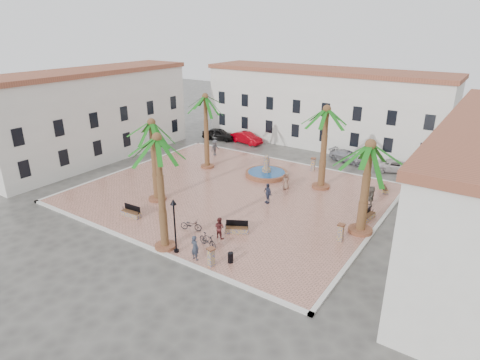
# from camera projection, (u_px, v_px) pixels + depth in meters

# --- Properties ---
(ground) EXTENTS (120.00, 120.00, 0.00)m
(ground) POSITION_uv_depth(u_px,v_px,m) (231.00, 194.00, 36.70)
(ground) COLOR #56544F
(ground) RESTS_ON ground
(plaza) EXTENTS (26.00, 22.00, 0.15)m
(plaza) POSITION_uv_depth(u_px,v_px,m) (231.00, 193.00, 36.68)
(plaza) COLOR tan
(plaza) RESTS_ON ground
(kerb_n) EXTENTS (26.30, 0.30, 0.16)m
(kerb_n) POSITION_uv_depth(u_px,v_px,m) (287.00, 161.00, 45.16)
(kerb_n) COLOR silver
(kerb_n) RESTS_ON ground
(kerb_s) EXTENTS (26.30, 0.30, 0.16)m
(kerb_s) POSITION_uv_depth(u_px,v_px,m) (141.00, 244.00, 28.18)
(kerb_s) COLOR silver
(kerb_s) RESTS_ON ground
(kerb_e) EXTENTS (0.30, 22.30, 0.16)m
(kerb_e) POSITION_uv_depth(u_px,v_px,m) (373.00, 232.00, 29.90)
(kerb_e) COLOR silver
(kerb_e) RESTS_ON ground
(kerb_w) EXTENTS (0.30, 22.30, 0.16)m
(kerb_w) POSITION_uv_depth(u_px,v_px,m) (133.00, 167.00, 43.45)
(kerb_w) COLOR silver
(kerb_w) RESTS_ON ground
(building_north) EXTENTS (30.40, 7.40, 9.50)m
(building_north) POSITION_uv_depth(u_px,v_px,m) (322.00, 107.00, 50.40)
(building_north) COLOR white
(building_north) RESTS_ON ground
(building_west) EXTENTS (6.40, 24.40, 10.00)m
(building_west) POSITION_uv_depth(u_px,v_px,m) (92.00, 115.00, 44.78)
(building_west) COLOR white
(building_west) RESTS_ON ground
(fountain) EXTENTS (4.25, 4.25, 2.20)m
(fountain) POSITION_uv_depth(u_px,v_px,m) (266.00, 173.00, 40.63)
(fountain) COLOR #9A5739
(fountain) RESTS_ON plaza
(palm_nw) EXTENTS (4.66, 4.66, 7.91)m
(palm_nw) POSITION_uv_depth(u_px,v_px,m) (205.00, 104.00, 40.69)
(palm_nw) COLOR #9A5739
(palm_nw) RESTS_ON plaza
(palm_sw) EXTENTS (4.99, 4.99, 7.25)m
(palm_sw) POSITION_uv_depth(u_px,v_px,m) (152.00, 132.00, 32.97)
(palm_sw) COLOR #9A5739
(palm_sw) RESTS_ON plaza
(palm_s) EXTENTS (4.70, 4.70, 8.15)m
(palm_s) POSITION_uv_depth(u_px,v_px,m) (158.00, 150.00, 25.14)
(palm_s) COLOR #9A5739
(palm_s) RESTS_ON plaza
(palm_e) EXTENTS (5.79, 5.79, 7.12)m
(palm_e) POSITION_uv_depth(u_px,v_px,m) (369.00, 157.00, 27.63)
(palm_e) COLOR #9A5739
(palm_e) RESTS_ON plaza
(palm_ne) EXTENTS (5.38, 5.38, 7.81)m
(palm_ne) POSITION_uv_depth(u_px,v_px,m) (326.00, 119.00, 35.41)
(palm_ne) COLOR #9A5739
(palm_ne) RESTS_ON plaza
(bench_s) EXTENTS (1.78, 0.64, 0.92)m
(bench_s) POSITION_uv_depth(u_px,v_px,m) (131.00, 213.00, 32.04)
(bench_s) COLOR gray
(bench_s) RESTS_ON plaza
(bench_se) EXTENTS (1.77, 1.30, 0.92)m
(bench_se) POSITION_uv_depth(u_px,v_px,m) (237.00, 229.00, 29.55)
(bench_se) COLOR gray
(bench_se) RESTS_ON plaza
(bench_e) EXTENTS (0.69, 1.64, 0.84)m
(bench_e) POSITION_uv_depth(u_px,v_px,m) (368.00, 216.00, 31.59)
(bench_e) COLOR gray
(bench_e) RESTS_ON plaza
(bench_ne) EXTENTS (1.21, 1.71, 0.88)m
(bench_ne) POSITION_uv_depth(u_px,v_px,m) (384.00, 189.00, 36.83)
(bench_ne) COLOR gray
(bench_ne) RESTS_ON plaza
(lamppost_s) EXTENTS (0.42, 0.42, 3.90)m
(lamppost_s) POSITION_uv_depth(u_px,v_px,m) (174.00, 217.00, 26.19)
(lamppost_s) COLOR black
(lamppost_s) RESTS_ON plaza
(lamppost_e) EXTENTS (0.45, 0.45, 4.16)m
(lamppost_e) POSITION_uv_depth(u_px,v_px,m) (364.00, 180.00, 31.76)
(lamppost_e) COLOR black
(lamppost_e) RESTS_ON plaza
(bollard_se) EXTENTS (0.55, 0.55, 1.27)m
(bollard_se) POSITION_uv_depth(u_px,v_px,m) (211.00, 257.00, 25.35)
(bollard_se) COLOR gray
(bollard_se) RESTS_ON plaza
(bollard_n) EXTENTS (0.58, 0.58, 1.40)m
(bollard_n) POSITION_uv_depth(u_px,v_px,m) (313.00, 164.00, 41.87)
(bollard_n) COLOR gray
(bollard_n) RESTS_ON plaza
(bollard_e) EXTENTS (0.48, 0.48, 1.32)m
(bollard_e) POSITION_uv_depth(u_px,v_px,m) (341.00, 232.00, 28.26)
(bollard_e) COLOR gray
(bollard_e) RESTS_ON plaza
(litter_bin) EXTENTS (0.36, 0.36, 0.70)m
(litter_bin) POSITION_uv_depth(u_px,v_px,m) (231.00, 258.00, 25.81)
(litter_bin) COLOR black
(litter_bin) RESTS_ON plaza
(cyclist_a) EXTENTS (0.68, 0.49, 1.75)m
(cyclist_a) POSITION_uv_depth(u_px,v_px,m) (195.00, 248.00, 25.96)
(cyclist_a) COLOR #2E3443
(cyclist_a) RESTS_ON plaza
(bicycle_a) EXTENTS (1.78, 1.08, 0.89)m
(bicycle_a) POSITION_uv_depth(u_px,v_px,m) (191.00, 225.00, 29.83)
(bicycle_a) COLOR black
(bicycle_a) RESTS_ON plaza
(cyclist_b) EXTENTS (0.80, 0.63, 1.60)m
(cyclist_b) POSITION_uv_depth(u_px,v_px,m) (219.00, 228.00, 28.65)
(cyclist_b) COLOR #582122
(cyclist_b) RESTS_ON plaza
(bicycle_b) EXTENTS (1.74, 0.78, 1.01)m
(bicycle_b) POSITION_uv_depth(u_px,v_px,m) (208.00, 240.00, 27.59)
(bicycle_b) COLOR black
(bicycle_b) RESTS_ON plaza
(pedestrian_fountain_a) EXTENTS (0.91, 0.70, 1.65)m
(pedestrian_fountain_a) POSITION_uv_depth(u_px,v_px,m) (286.00, 181.00, 37.08)
(pedestrian_fountain_a) COLOR #966F5C
(pedestrian_fountain_a) RESTS_ON plaza
(pedestrian_fountain_b) EXTENTS (1.13, 0.85, 1.79)m
(pedestrian_fountain_b) POSITION_uv_depth(u_px,v_px,m) (268.00, 193.00, 34.24)
(pedestrian_fountain_b) COLOR #353C56
(pedestrian_fountain_b) RESTS_ON plaza
(pedestrian_north) EXTENTS (0.79, 1.27, 1.88)m
(pedestrian_north) POSITION_uv_depth(u_px,v_px,m) (215.00, 148.00, 46.65)
(pedestrian_north) COLOR #444549
(pedestrian_north) RESTS_ON plaza
(pedestrian_east) EXTENTS (1.05, 1.76, 1.81)m
(pedestrian_east) POSITION_uv_depth(u_px,v_px,m) (371.00, 196.00, 33.63)
(pedestrian_east) COLOR #62594F
(pedestrian_east) RESTS_ON plaza
(car_black) EXTENTS (4.82, 2.78, 1.54)m
(car_black) POSITION_uv_depth(u_px,v_px,m) (219.00, 134.00, 53.57)
(car_black) COLOR black
(car_black) RESTS_ON ground
(car_red) EXTENTS (4.62, 2.20, 1.46)m
(car_red) POSITION_uv_depth(u_px,v_px,m) (247.00, 138.00, 52.01)
(car_red) COLOR #9D000B
(car_red) RESTS_ON ground
(car_silver) EXTENTS (4.52, 2.65, 1.23)m
(car_silver) POSITION_uv_depth(u_px,v_px,m) (347.00, 156.00, 45.13)
(car_silver) COLOR #A5A6AE
(car_silver) RESTS_ON ground
(car_white) EXTENTS (4.85, 3.63, 1.22)m
(car_white) POSITION_uv_depth(u_px,v_px,m) (396.00, 166.00, 42.15)
(car_white) COLOR silver
(car_white) RESTS_ON ground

